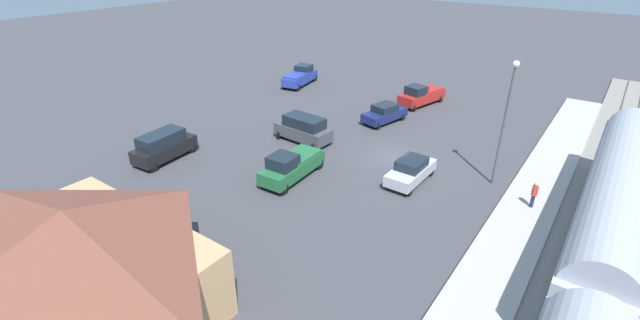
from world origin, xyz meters
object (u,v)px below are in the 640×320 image
sedan_navy (385,113)px  suv_black (164,146)px  suv_charcoal (303,129)px  station_building (77,262)px  sedan_silver (411,170)px  pickup_green (291,165)px  pedestrian_on_platform (534,193)px  light_pole_near_platform (507,111)px  pickup_red (421,95)px  pickup_blue (300,76)px

sedan_navy → suv_black: bearing=59.2°
suv_charcoal → suv_black: bearing=53.7°
station_building → suv_black: 15.51m
sedan_silver → suv_charcoal: 10.27m
pickup_green → sedan_silver: pickup_green is taller
pedestrian_on_platform → sedan_navy: size_ratio=0.36×
pickup_green → suv_charcoal: bearing=-59.9°
station_building → light_pole_near_platform: 25.19m
suv_charcoal → pickup_red: bearing=-105.9°
pedestrian_on_platform → pickup_red: pickup_red is taller
pickup_green → light_pole_near_platform: size_ratio=0.64×
pedestrian_on_platform → suv_black: (24.40, 8.75, -0.13)m
sedan_silver → sedan_navy: bearing=-52.6°
suv_black → suv_charcoal: same height
pickup_green → sedan_silver: bearing=-147.3°
pedestrian_on_platform → light_pole_near_platform: light_pole_near_platform is taller
pickup_red → suv_black: 25.54m
station_building → suv_black: (10.26, -11.52, -1.66)m
pickup_blue → sedan_silver: pickup_blue is taller
station_building → pickup_blue: station_building is taller
pickup_red → sedan_navy: bearing=84.1°
pedestrian_on_platform → light_pole_near_platform: bearing=-36.1°
sedan_silver → suv_charcoal: size_ratio=0.91×
station_building → pickup_green: bearing=-88.1°
pickup_blue → light_pole_near_platform: size_ratio=0.66×
suv_charcoal → light_pole_near_platform: bearing=-172.3°
sedan_navy → light_pole_near_platform: 13.63m
pedestrian_on_platform → pickup_green: (14.64, 5.44, -0.25)m
pedestrian_on_platform → suv_black: suv_black is taller
pedestrian_on_platform → pickup_green: size_ratio=0.31×
pickup_blue → light_pole_near_platform: (-25.17, 10.58, 4.27)m
station_building → light_pole_near_platform: size_ratio=1.37×
pickup_green → sedan_navy: bearing=-90.7°
pedestrian_on_platform → suv_charcoal: size_ratio=0.34×
pedestrian_on_platform → pickup_green: 15.62m
pickup_blue → sedan_silver: (-20.46, 13.69, -0.15)m
suv_charcoal → pickup_blue: bearing=-50.9°
pedestrian_on_platform → pickup_blue: pickup_blue is taller
suv_black → light_pole_near_platform: size_ratio=0.59×
suv_black → suv_charcoal: 11.03m
pedestrian_on_platform → sedan_silver: size_ratio=0.38×
pickup_red → light_pole_near_platform: bearing=131.3°
pickup_green → pickup_blue: bearing=-53.4°
suv_black → pickup_red: bearing=-114.6°
pickup_blue → sedan_navy: 14.46m
pickup_blue → suv_charcoal: suv_charcoal is taller
station_building → sedan_silver: station_building is taller
pickup_red → suv_charcoal: 14.92m
station_building → sedan_navy: bearing=-89.3°
sedan_navy → pedestrian_on_platform: bearing=151.3°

